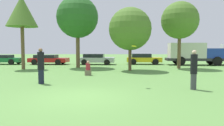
{
  "coord_description": "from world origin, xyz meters",
  "views": [
    {
      "loc": [
        1.62,
        -8.16,
        1.92
      ],
      "look_at": [
        1.17,
        3.05,
        1.14
      ],
      "focal_mm": 33.87,
      "sensor_mm": 36.0,
      "label": 1
    }
  ],
  "objects_px": {
    "tree_2": "(130,29)",
    "parked_car_yellow": "(143,59)",
    "bystander_sitting": "(88,69)",
    "parked_car_red": "(48,59)",
    "person_catcher": "(194,70)",
    "tree_3": "(180,21)",
    "parked_car_silver": "(96,59)",
    "person_thrower": "(41,66)",
    "delivery_truck_blue": "(193,53)",
    "tree_0": "(22,12)",
    "frisbee": "(134,46)",
    "tree_1": "(78,17)",
    "parked_car_green": "(4,59)"
  },
  "relations": [
    {
      "from": "tree_2",
      "to": "delivery_truck_blue",
      "type": "relative_size",
      "value": 0.85
    },
    {
      "from": "person_thrower",
      "to": "bystander_sitting",
      "type": "bearing_deg",
      "value": 71.28
    },
    {
      "from": "person_thrower",
      "to": "delivery_truck_blue",
      "type": "bearing_deg",
      "value": 56.56
    },
    {
      "from": "tree_0",
      "to": "parked_car_silver",
      "type": "xyz_separation_m",
      "value": [
        6.0,
        5.97,
        -4.54
      ]
    },
    {
      "from": "bystander_sitting",
      "to": "parked_car_yellow",
      "type": "relative_size",
      "value": 0.25
    },
    {
      "from": "parked_car_silver",
      "to": "delivery_truck_blue",
      "type": "relative_size",
      "value": 0.67
    },
    {
      "from": "tree_2",
      "to": "tree_3",
      "type": "bearing_deg",
      "value": 23.06
    },
    {
      "from": "person_thrower",
      "to": "person_catcher",
      "type": "xyz_separation_m",
      "value": [
        7.71,
        -1.33,
        -0.04
      ]
    },
    {
      "from": "person_thrower",
      "to": "frisbee",
      "type": "height_order",
      "value": "frisbee"
    },
    {
      "from": "person_catcher",
      "to": "parked_car_yellow",
      "type": "xyz_separation_m",
      "value": [
        -0.66,
        15.63,
        -0.25
      ]
    },
    {
      "from": "person_catcher",
      "to": "tree_0",
      "type": "distance_m",
      "value": 15.88
    },
    {
      "from": "bystander_sitting",
      "to": "parked_car_red",
      "type": "height_order",
      "value": "parked_car_red"
    },
    {
      "from": "person_thrower",
      "to": "parked_car_green",
      "type": "relative_size",
      "value": 0.44
    },
    {
      "from": "tree_1",
      "to": "parked_car_silver",
      "type": "height_order",
      "value": "tree_1"
    },
    {
      "from": "person_thrower",
      "to": "parked_car_silver",
      "type": "bearing_deg",
      "value": 93.97
    },
    {
      "from": "parked_car_red",
      "to": "frisbee",
      "type": "bearing_deg",
      "value": -54.97
    },
    {
      "from": "person_thrower",
      "to": "delivery_truck_blue",
      "type": "relative_size",
      "value": 0.3
    },
    {
      "from": "tree_2",
      "to": "parked_car_yellow",
      "type": "height_order",
      "value": "tree_2"
    },
    {
      "from": "frisbee",
      "to": "tree_3",
      "type": "xyz_separation_m",
      "value": [
        4.89,
        9.7,
        2.5
      ]
    },
    {
      "from": "person_thrower",
      "to": "tree_0",
      "type": "bearing_deg",
      "value": 130.53
    },
    {
      "from": "frisbee",
      "to": "parked_car_green",
      "type": "bearing_deg",
      "value": 136.0
    },
    {
      "from": "person_catcher",
      "to": "parked_car_silver",
      "type": "distance_m",
      "value": 16.32
    },
    {
      "from": "person_catcher",
      "to": "tree_3",
      "type": "xyz_separation_m",
      "value": [
        2.16,
        10.4,
        3.59
      ]
    },
    {
      "from": "parked_car_red",
      "to": "delivery_truck_blue",
      "type": "relative_size",
      "value": 0.72
    },
    {
      "from": "person_thrower",
      "to": "parked_car_green",
      "type": "xyz_separation_m",
      "value": [
        -9.78,
        13.62,
        -0.35
      ]
    },
    {
      "from": "person_catcher",
      "to": "tree_1",
      "type": "distance_m",
      "value": 14.0
    },
    {
      "from": "parked_car_green",
      "to": "frisbee",
      "type": "bearing_deg",
      "value": -42.04
    },
    {
      "from": "parked_car_red",
      "to": "parked_car_yellow",
      "type": "bearing_deg",
      "value": 5.08
    },
    {
      "from": "parked_car_yellow",
      "to": "bystander_sitting",
      "type": "bearing_deg",
      "value": -113.45
    },
    {
      "from": "person_catcher",
      "to": "frisbee",
      "type": "relative_size",
      "value": 7.62
    },
    {
      "from": "person_thrower",
      "to": "tree_1",
      "type": "distance_m",
      "value": 10.47
    },
    {
      "from": "person_catcher",
      "to": "tree_3",
      "type": "height_order",
      "value": "tree_3"
    },
    {
      "from": "parked_car_red",
      "to": "parked_car_silver",
      "type": "height_order",
      "value": "parked_car_silver"
    },
    {
      "from": "tree_2",
      "to": "parked_car_yellow",
      "type": "relative_size",
      "value": 1.29
    },
    {
      "from": "frisbee",
      "to": "delivery_truck_blue",
      "type": "distance_m",
      "value": 16.05
    },
    {
      "from": "parked_car_red",
      "to": "parked_car_yellow",
      "type": "relative_size",
      "value": 1.1
    },
    {
      "from": "parked_car_yellow",
      "to": "parked_car_red",
      "type": "bearing_deg",
      "value": -174.92
    },
    {
      "from": "frisbee",
      "to": "parked_car_red",
      "type": "relative_size",
      "value": 0.05
    },
    {
      "from": "parked_car_green",
      "to": "parked_car_yellow",
      "type": "distance_m",
      "value": 16.84
    },
    {
      "from": "person_thrower",
      "to": "tree_3",
      "type": "distance_m",
      "value": 13.87
    },
    {
      "from": "parked_car_yellow",
      "to": "tree_2",
      "type": "bearing_deg",
      "value": -102.9
    },
    {
      "from": "tree_1",
      "to": "parked_car_yellow",
      "type": "relative_size",
      "value": 1.68
    },
    {
      "from": "tree_3",
      "to": "tree_0",
      "type": "bearing_deg",
      "value": -174.74
    },
    {
      "from": "parked_car_red",
      "to": "tree_2",
      "type": "bearing_deg",
      "value": -33.03
    },
    {
      "from": "person_catcher",
      "to": "frisbee",
      "type": "height_order",
      "value": "frisbee"
    },
    {
      "from": "bystander_sitting",
      "to": "tree_0",
      "type": "bearing_deg",
      "value": 148.37
    },
    {
      "from": "person_thrower",
      "to": "person_catcher",
      "type": "relative_size",
      "value": 1.05
    },
    {
      "from": "parked_car_red",
      "to": "parked_car_green",
      "type": "bearing_deg",
      "value": -177.41
    },
    {
      "from": "tree_2",
      "to": "person_thrower",
      "type": "bearing_deg",
      "value": -125.97
    },
    {
      "from": "person_thrower",
      "to": "delivery_truck_blue",
      "type": "xyz_separation_m",
      "value": [
        12.64,
        13.46,
        0.4
      ]
    }
  ]
}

